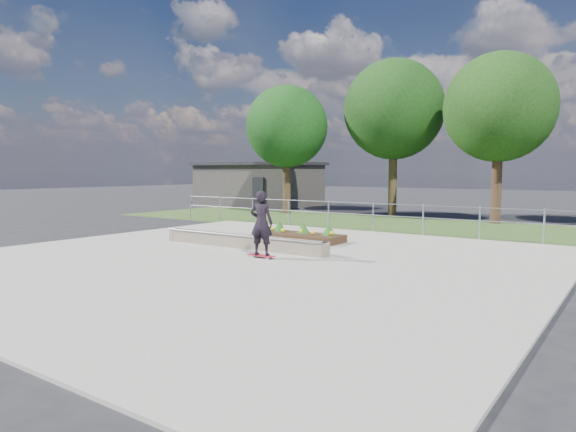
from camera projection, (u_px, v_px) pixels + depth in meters
The scene contains 11 objects.
ground at pixel (250, 260), 13.78m from camera, with size 120.00×120.00×0.00m, color black.
grass_verge at pixel (408, 225), 22.74m from camera, with size 30.00×8.00×0.02m, color #2B451B.
concrete_slab at pixel (250, 259), 13.78m from camera, with size 15.00×15.00×0.06m, color gray.
fence at pixel (373, 213), 19.82m from camera, with size 20.06×0.06×1.20m.
building at pixel (258, 184), 36.34m from camera, with size 8.40×5.40×3.00m.
tree_far_left at pixel (287, 127), 28.53m from camera, with size 4.55×4.55×7.15m.
tree_mid_left at pixel (394, 110), 26.94m from camera, with size 5.25×5.25×8.25m.
tree_mid_right at pixel (499, 108), 23.00m from camera, with size 4.90×4.90×7.70m.
grind_ledge at pixel (241, 241), 15.60m from camera, with size 6.00×0.44×0.43m.
planter_bed at pixel (300, 235), 17.21m from camera, with size 3.00×1.20×0.61m.
skateboarder at pixel (261, 223), 13.70m from camera, with size 0.80×0.56×1.82m.
Camera 1 is at (8.69, -10.54, 2.39)m, focal length 32.00 mm.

